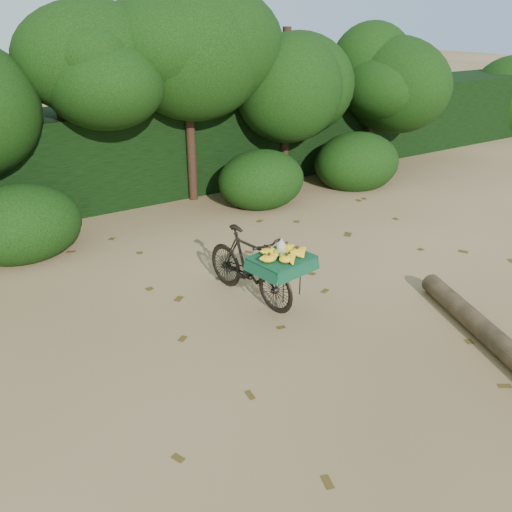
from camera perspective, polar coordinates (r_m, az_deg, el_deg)
ground at (r=6.99m, az=9.50°, el=-6.61°), size 80.00×80.00×0.00m
vendor_bicycle at (r=7.13m, az=-0.59°, el=-0.97°), size 0.86×1.78×0.99m
hedge_backdrop at (r=11.74m, az=-11.17°, el=10.96°), size 26.00×1.80×1.80m
tree_row at (r=10.57m, az=-13.34°, el=15.39°), size 14.50×2.00×4.00m
bush_clumps at (r=10.30m, az=-4.14°, el=6.86°), size 8.80×1.70×0.90m
leaf_litter at (r=7.41m, az=6.20°, el=-4.42°), size 7.00×7.30×0.01m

